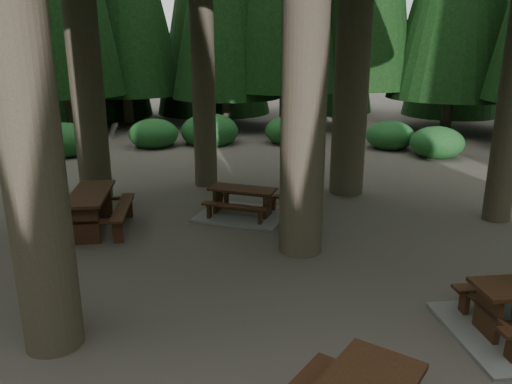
{
  "coord_description": "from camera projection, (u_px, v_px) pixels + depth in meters",
  "views": [
    {
      "loc": [
        -0.08,
        -8.92,
        3.91
      ],
      "look_at": [
        -0.07,
        0.51,
        1.1
      ],
      "focal_mm": 35.0,
      "sensor_mm": 36.0,
      "label": 1
    }
  ],
  "objects": [
    {
      "name": "ground",
      "position": [
        260.0,
        254.0,
        9.66
      ],
      "size": [
        80.0,
        80.0,
        0.0
      ],
      "primitive_type": "plane",
      "color": "#4E473F",
      "rests_on": "ground"
    },
    {
      "name": "picnic_table_b",
      "position": [
        91.0,
        205.0,
        10.74
      ],
      "size": [
        1.81,
        2.15,
        0.86
      ],
      "rotation": [
        0.0,
        0.0,
        1.68
      ],
      "color": "#361E10",
      "rests_on": "ground"
    },
    {
      "name": "picnic_table_c",
      "position": [
        242.0,
        207.0,
        11.76
      ],
      "size": [
        2.41,
        2.2,
        0.67
      ],
      "rotation": [
        0.0,
        0.0,
        -0.33
      ],
      "color": "gray",
      "rests_on": "ground"
    },
    {
      "name": "shrub_ring",
      "position": [
        293.0,
        221.0,
        10.27
      ],
      "size": [
        23.86,
        24.64,
        1.49
      ],
      "color": "#1E5827",
      "rests_on": "ground"
    }
  ]
}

